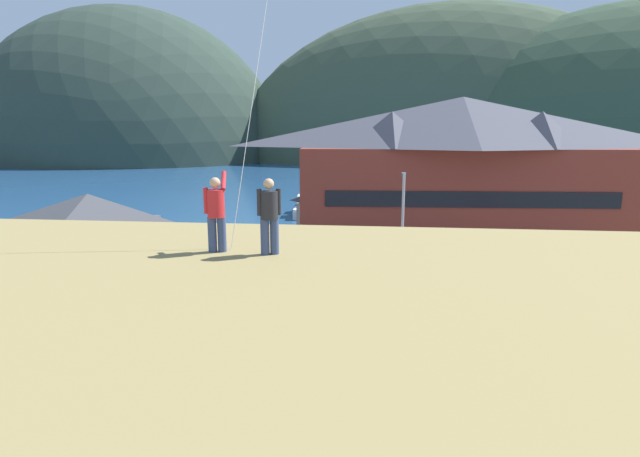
% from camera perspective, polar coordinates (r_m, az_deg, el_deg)
% --- Properties ---
extents(ground_plane, '(600.00, 600.00, 0.00)m').
position_cam_1_polar(ground_plane, '(21.41, -2.36, -13.82)').
color(ground_plane, '#66604C').
extents(parking_lot_pad, '(40.00, 20.00, 0.10)m').
position_cam_1_polar(parking_lot_pad, '(25.97, -0.73, -9.05)').
color(parking_lot_pad, slate).
rests_on(parking_lot_pad, ground).
extents(bay_water, '(360.00, 84.00, 0.03)m').
position_cam_1_polar(bay_water, '(79.73, 3.95, 4.81)').
color(bay_water, navy).
rests_on(bay_water, ground).
extents(far_hill_west_ridge, '(84.67, 71.64, 78.14)m').
position_cam_1_polar(far_hill_west_ridge, '(151.33, -20.23, 7.25)').
color(far_hill_west_ridge, '#2D3D33').
rests_on(far_hill_west_ridge, ground).
extents(far_hill_east_peak, '(115.26, 46.92, 76.41)m').
position_cam_1_polar(far_hill_east_peak, '(136.64, 14.84, 7.20)').
color(far_hill_east_peak, '#3D4C38').
rests_on(far_hill_east_peak, ground).
extents(harbor_lodge, '(25.19, 10.13, 11.12)m').
position_cam_1_polar(harbor_lodge, '(40.23, 15.19, 6.38)').
color(harbor_lodge, brown).
rests_on(harbor_lodge, ground).
extents(storage_shed_near_lot, '(7.16, 4.99, 5.33)m').
position_cam_1_polar(storage_shed_near_lot, '(32.11, -23.93, -1.02)').
color(storage_shed_near_lot, '#474C56').
rests_on(storage_shed_near_lot, ground).
extents(storage_shed_waterside, '(5.78, 4.94, 4.38)m').
position_cam_1_polar(storage_shed_waterside, '(41.23, 1.35, 1.83)').
color(storage_shed_waterside, beige).
rests_on(storage_shed_waterside, ground).
extents(wharf_dock, '(3.20, 14.61, 0.70)m').
position_cam_1_polar(wharf_dock, '(52.85, 1.93, 1.84)').
color(wharf_dock, '#70604C').
rests_on(wharf_dock, ground).
extents(moored_boat_wharfside, '(2.35, 6.20, 2.16)m').
position_cam_1_polar(moored_boat_wharfside, '(52.56, -1.69, 2.20)').
color(moored_boat_wharfside, silver).
rests_on(moored_boat_wharfside, ground).
extents(moored_boat_outer_mooring, '(3.26, 7.96, 2.16)m').
position_cam_1_polar(moored_boat_outer_mooring, '(52.27, 5.85, 2.09)').
color(moored_boat_outer_mooring, silver).
rests_on(moored_boat_outer_mooring, ground).
extents(moored_boat_inner_slip, '(2.03, 6.13, 2.16)m').
position_cam_1_polar(moored_boat_inner_slip, '(54.98, -1.36, 2.61)').
color(moored_boat_inner_slip, navy).
rests_on(moored_boat_inner_slip, ground).
extents(parked_car_corner_spot, '(4.23, 2.12, 1.82)m').
position_cam_1_polar(parked_car_corner_spot, '(21.42, 8.97, -10.84)').
color(parked_car_corner_spot, red).
rests_on(parked_car_corner_spot, parking_lot_pad).
extents(parked_car_back_row_right, '(4.30, 2.25, 1.82)m').
position_cam_1_polar(parked_car_back_row_right, '(27.05, 23.46, -6.90)').
color(parked_car_back_row_right, '#9EA3A8').
rests_on(parked_car_back_row_right, parking_lot_pad).
extents(parked_car_mid_row_center, '(4.24, 2.13, 1.82)m').
position_cam_1_polar(parked_car_mid_row_center, '(28.64, -8.23, -5.06)').
color(parked_car_mid_row_center, '#236633').
rests_on(parked_car_mid_row_center, parking_lot_pad).
extents(parked_car_front_row_red, '(4.26, 2.18, 1.82)m').
position_cam_1_polar(parked_car_front_row_red, '(22.95, -18.00, -9.74)').
color(parked_car_front_row_red, silver).
rests_on(parked_car_front_row_red, parking_lot_pad).
extents(parked_car_back_row_left, '(4.20, 2.06, 1.82)m').
position_cam_1_polar(parked_car_back_row_left, '(26.07, 7.71, -6.71)').
color(parked_car_back_row_left, silver).
rests_on(parked_car_back_row_left, parking_lot_pad).
extents(parked_car_lone_by_shed, '(4.21, 2.08, 1.82)m').
position_cam_1_polar(parked_car_lone_by_shed, '(22.03, -4.77, -10.09)').
color(parked_car_lone_by_shed, slate).
rests_on(parked_car_lone_by_shed, parking_lot_pad).
extents(parking_light_pole, '(0.24, 0.78, 6.31)m').
position_cam_1_polar(parking_light_pole, '(30.24, 9.11, 1.08)').
color(parking_light_pole, '#ADADB2').
rests_on(parking_light_pole, parking_lot_pad).
extents(person_kite_flyer, '(0.52, 0.70, 1.86)m').
position_cam_1_polar(person_kite_flyer, '(12.14, -11.40, 1.85)').
color(person_kite_flyer, '#384770').
rests_on(person_kite_flyer, grassy_hill_foreground).
extents(person_companion, '(0.52, 0.40, 1.74)m').
position_cam_1_polar(person_companion, '(11.72, -5.62, 1.61)').
color(person_companion, '#384770').
rests_on(person_companion, grassy_hill_foreground).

